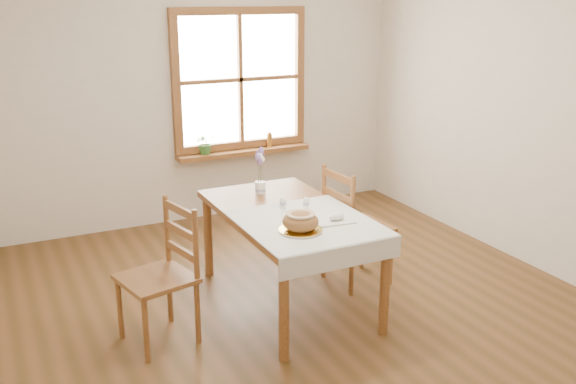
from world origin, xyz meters
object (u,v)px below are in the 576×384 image
(chair_left, at_px, (156,276))
(bread_plate, at_px, (300,230))
(chair_right, at_px, (358,225))
(flower_vase, at_px, (260,188))
(dining_table, at_px, (288,222))

(chair_left, xyz_separation_m, bread_plate, (0.94, -0.31, 0.28))
(chair_left, bearing_deg, bread_plate, 58.79)
(chair_right, height_order, flower_vase, chair_right)
(dining_table, relative_size, bread_plate, 5.50)
(flower_vase, bearing_deg, chair_left, -149.35)
(bread_plate, bearing_deg, chair_left, 161.96)
(chair_left, relative_size, bread_plate, 3.34)
(dining_table, bearing_deg, chair_left, -172.57)
(dining_table, height_order, flower_vase, flower_vase)
(chair_right, distance_m, flower_vase, 0.86)
(chair_left, relative_size, flower_vase, 10.18)
(chair_left, xyz_separation_m, flower_vase, (1.04, 0.62, 0.31))
(flower_vase, bearing_deg, dining_table, -88.08)
(dining_table, xyz_separation_m, flower_vase, (-0.02, 0.48, 0.13))
(chair_left, bearing_deg, dining_table, 84.27)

